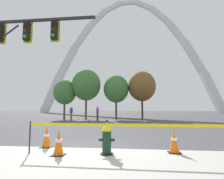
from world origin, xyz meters
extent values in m
plane|color=#474749|center=(0.00, 0.00, 0.00)|extent=(240.00, 240.00, 0.00)
cylinder|color=black|center=(0.76, -1.01, 0.03)|extent=(0.36, 0.36, 0.05)
cylinder|color=#14331E|center=(0.76, -1.01, 0.36)|extent=(0.26, 0.26, 0.62)
cylinder|color=gold|center=(0.76, -1.01, 0.69)|extent=(0.30, 0.30, 0.04)
cone|color=gold|center=(0.76, -1.01, 0.82)|extent=(0.30, 0.30, 0.22)
cylinder|color=black|center=(0.76, -1.01, 0.96)|extent=(0.06, 0.06, 0.06)
cylinder|color=#14331E|center=(0.58, -1.01, 0.42)|extent=(0.10, 0.09, 0.09)
cylinder|color=#14331E|center=(0.94, -1.01, 0.42)|extent=(0.10, 0.09, 0.09)
cylinder|color=#14331E|center=(0.76, -0.81, 0.33)|extent=(0.13, 0.14, 0.13)
cylinder|color=black|center=(0.76, -0.73, 0.33)|extent=(0.15, 0.03, 0.15)
cylinder|color=#232326|center=(-1.49, -1.18, 0.47)|extent=(0.04, 0.04, 0.94)
cube|color=yellow|center=(1.28, -1.21, 0.86)|extent=(5.56, 0.07, 0.08)
cube|color=black|center=(-0.58, -1.26, 0.01)|extent=(0.36, 0.36, 0.03)
cone|color=orange|center=(-0.58, -1.26, 0.38)|extent=(0.28, 0.28, 0.70)
cylinder|color=white|center=(-0.58, -1.26, 0.42)|extent=(0.17, 0.17, 0.08)
cube|color=black|center=(2.73, -0.60, 0.01)|extent=(0.36, 0.36, 0.03)
cone|color=orange|center=(2.73, -0.60, 0.38)|extent=(0.28, 0.28, 0.70)
cylinder|color=white|center=(2.73, -0.60, 0.42)|extent=(0.17, 0.17, 0.08)
cube|color=black|center=(-1.42, -0.25, 0.01)|extent=(0.36, 0.36, 0.03)
cone|color=orange|center=(-1.42, -0.25, 0.38)|extent=(0.28, 0.28, 0.70)
cylinder|color=white|center=(-1.42, -0.25, 0.42)|extent=(0.17, 0.17, 0.08)
cube|color=#232326|center=(-3.30, 1.81, 5.60)|extent=(6.20, 0.12, 0.12)
cylinder|color=#232326|center=(-4.54, 1.81, 5.05)|extent=(1.11, 0.08, 0.81)
cube|color=black|center=(-5.00, 1.81, 5.05)|extent=(0.26, 0.24, 0.90)
cube|color=gold|center=(-5.00, 1.95, 5.05)|extent=(0.44, 0.03, 1.04)
cube|color=black|center=(-3.60, 1.81, 5.05)|extent=(0.26, 0.24, 0.90)
cube|color=gold|center=(-3.60, 1.95, 5.05)|extent=(0.44, 0.03, 1.04)
sphere|color=#360606|center=(-3.60, 1.68, 5.33)|extent=(0.16, 0.16, 0.16)
sphere|color=#392706|center=(-3.60, 1.68, 5.05)|extent=(0.16, 0.16, 0.16)
sphere|color=green|center=(-3.60, 1.68, 4.77)|extent=(0.16, 0.16, 0.16)
cube|color=black|center=(-2.20, 1.81, 5.05)|extent=(0.26, 0.24, 0.90)
cube|color=gold|center=(-2.20, 1.95, 5.05)|extent=(0.44, 0.03, 1.04)
sphere|color=#360606|center=(-2.20, 1.68, 5.33)|extent=(0.16, 0.16, 0.16)
sphere|color=#392706|center=(-2.20, 1.68, 5.05)|extent=(0.16, 0.16, 0.16)
sphere|color=green|center=(-2.20, 1.68, 4.77)|extent=(0.16, 0.16, 0.16)
cube|color=silver|center=(-26.81, 56.53, 6.40)|extent=(7.56, 2.35, 13.79)
cube|color=silver|center=(-21.45, 56.53, 17.91)|extent=(7.27, 2.10, 11.30)
cube|color=silver|center=(-16.09, 56.53, 26.86)|extent=(6.94, 1.85, 8.82)
cube|color=silver|center=(-10.73, 56.53, 33.26)|extent=(6.54, 1.60, 6.35)
cube|color=silver|center=(-5.36, 56.53, 37.10)|extent=(6.04, 1.36, 3.83)
cube|color=silver|center=(0.00, 56.53, 38.37)|extent=(5.46, 1.11, 1.11)
cube|color=silver|center=(5.36, 56.53, 37.10)|extent=(6.04, 1.36, 3.83)
cube|color=silver|center=(10.73, 56.53, 33.26)|extent=(6.54, 1.60, 6.35)
cube|color=silver|center=(16.09, 56.53, 26.86)|extent=(6.94, 1.85, 8.82)
cube|color=silver|center=(21.45, 56.53, 17.91)|extent=(7.27, 2.10, 11.30)
cube|color=silver|center=(26.81, 56.53, 6.40)|extent=(7.56, 2.35, 13.79)
cylinder|color=brown|center=(-7.15, 16.60, 1.08)|extent=(0.24, 0.24, 2.16)
ellipsoid|color=#427A38|center=(-7.15, 16.60, 3.45)|extent=(2.87, 2.87, 3.16)
cylinder|color=brown|center=(-4.44, 16.89, 1.37)|extent=(0.24, 0.24, 2.73)
ellipsoid|color=#427A38|center=(-4.44, 16.89, 4.37)|extent=(3.64, 3.64, 4.01)
cylinder|color=#473323|center=(-0.66, 17.48, 1.21)|extent=(0.24, 0.24, 2.42)
ellipsoid|color=#427A38|center=(-0.66, 17.48, 3.87)|extent=(3.22, 3.22, 3.55)
cylinder|color=#473323|center=(2.64, 17.85, 1.32)|extent=(0.24, 0.24, 2.64)
ellipsoid|color=brown|center=(2.64, 17.85, 4.22)|extent=(3.52, 3.52, 3.87)
cylinder|color=brown|center=(-5.70, 14.96, 0.42)|extent=(0.22, 0.22, 0.84)
cube|color=#2D4C99|center=(-5.70, 14.96, 1.11)|extent=(0.27, 0.37, 0.54)
sphere|color=beige|center=(-5.70, 14.96, 1.49)|extent=(0.20, 0.20, 0.20)
cylinder|color=#38383D|center=(-2.46, 14.36, 0.42)|extent=(0.22, 0.22, 0.84)
cube|color=#995193|center=(-2.46, 14.36, 1.11)|extent=(0.25, 0.37, 0.54)
sphere|color=tan|center=(-2.46, 14.36, 1.49)|extent=(0.20, 0.20, 0.20)
camera|label=1|loc=(1.54, -6.52, 1.31)|focal=30.30mm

